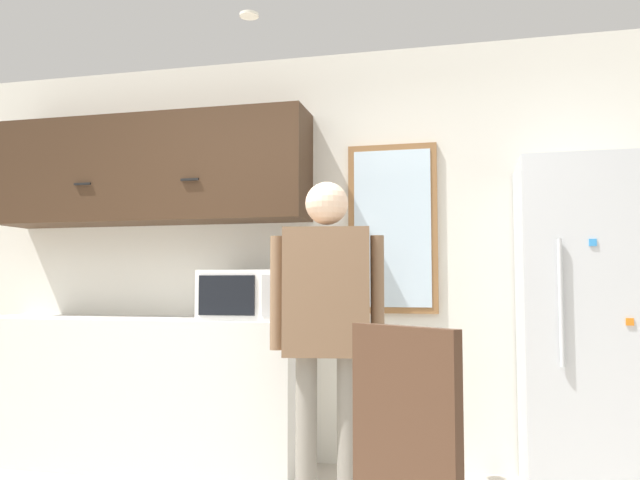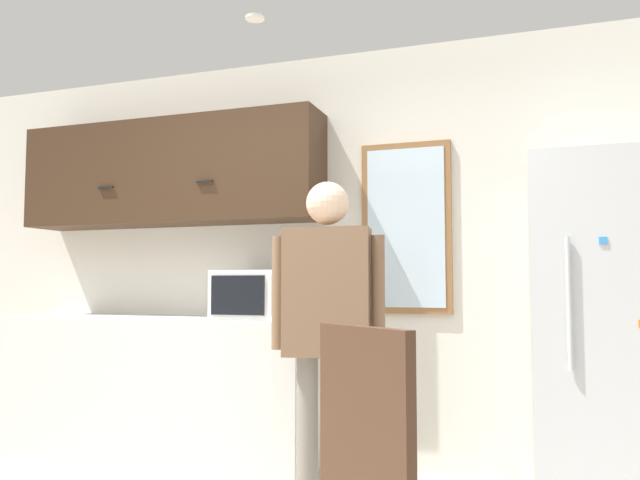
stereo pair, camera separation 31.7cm
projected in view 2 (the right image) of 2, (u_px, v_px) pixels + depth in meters
name	position (u px, v px, depth m)	size (l,w,h in m)	color
back_wall	(329.00, 255.00, 4.16)	(6.00, 0.06, 2.70)	silver
counter	(157.00, 387.00, 4.15)	(2.20, 0.59, 0.94)	silver
upper_cabinets	(170.00, 174.00, 4.36)	(2.20, 0.39, 0.72)	#3D2819
microwave	(258.00, 295.00, 3.94)	(0.50, 0.41, 0.31)	white
person	(328.00, 309.00, 3.19)	(0.58, 0.29, 1.69)	gray
refrigerator	(610.00, 330.00, 3.26)	(0.77, 0.67, 1.84)	silver
window	(406.00, 228.00, 3.96)	(0.57, 0.05, 1.09)	olive
ceiling_light	(255.00, 18.00, 3.57)	(0.11, 0.11, 0.01)	white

